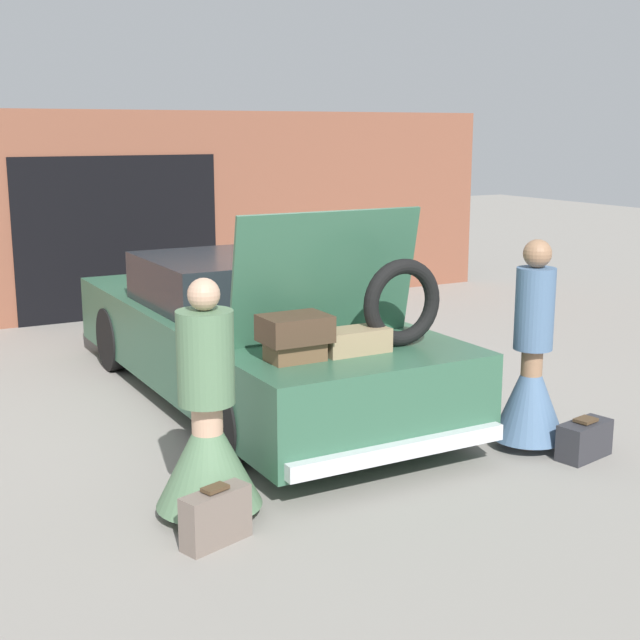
# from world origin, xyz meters

# --- Properties ---
(ground_plane) EXTENTS (40.00, 40.00, 0.00)m
(ground_plane) POSITION_xyz_m (0.00, 0.00, 0.00)
(ground_plane) COLOR gray
(garage_wall_back) EXTENTS (12.00, 0.14, 2.80)m
(garage_wall_back) POSITION_xyz_m (0.00, 4.30, 1.39)
(garage_wall_back) COLOR brown
(garage_wall_back) RESTS_ON ground_plane
(car) EXTENTS (1.96, 5.21, 1.93)m
(car) POSITION_xyz_m (-0.00, 0.00, 0.62)
(car) COLOR #336047
(car) RESTS_ON ground_plane
(person_left) EXTENTS (0.71, 0.71, 1.62)m
(person_left) POSITION_xyz_m (-1.38, -2.37, 0.57)
(person_left) COLOR tan
(person_left) RESTS_ON ground_plane
(person_right) EXTENTS (0.59, 0.59, 1.71)m
(person_right) POSITION_xyz_m (1.38, -2.42, 0.61)
(person_right) COLOR #997051
(person_right) RESTS_ON ground_plane
(suitcase_beside_left_person) EXTENTS (0.49, 0.30, 0.38)m
(suitcase_beside_left_person) POSITION_xyz_m (-1.51, -2.79, 0.18)
(suitcase_beside_left_person) COLOR #75665B
(suitcase_beside_left_person) RESTS_ON ground_plane
(suitcase_beside_right_person) EXTENTS (0.51, 0.31, 0.32)m
(suitcase_beside_right_person) POSITION_xyz_m (1.61, -2.81, 0.15)
(suitcase_beside_right_person) COLOR #2D2D33
(suitcase_beside_right_person) RESTS_ON ground_plane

